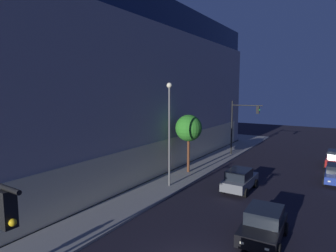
% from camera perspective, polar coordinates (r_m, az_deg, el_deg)
% --- Properties ---
extents(modern_building, '(39.80, 26.70, 16.69)m').
position_cam_1_polar(modern_building, '(36.91, -16.61, 7.16)').
color(modern_building, '#4C4C51').
rests_on(modern_building, ground).
extents(traffic_light_far_corner, '(0.50, 3.67, 6.61)m').
position_cam_1_polar(traffic_light_far_corner, '(36.08, 14.19, 1.19)').
color(traffic_light_far_corner, black).
rests_on(traffic_light_far_corner, sidewalk_corner).
extents(street_lamp_sidewalk, '(0.44, 0.44, 8.48)m').
position_cam_1_polar(street_lamp_sidewalk, '(23.32, 0.27, 0.69)').
color(street_lamp_sidewalk, '#5E5E5E').
rests_on(street_lamp_sidewalk, sidewalk_corner).
extents(sidewalk_tree, '(2.55, 2.55, 5.57)m').
position_cam_1_polar(sidewalk_tree, '(27.57, 4.11, -0.46)').
color(sidewalk_tree, brown).
rests_on(sidewalk_tree, sidewalk_corner).
extents(car_black, '(4.14, 2.34, 1.70)m').
position_cam_1_polar(car_black, '(17.12, 18.35, -17.97)').
color(car_black, black).
rests_on(car_black, ground).
extents(car_grey, '(4.32, 2.05, 1.78)m').
position_cam_1_polar(car_grey, '(24.20, 14.02, -10.23)').
color(car_grey, slate).
rests_on(car_grey, ground).
extents(car_red, '(4.55, 1.98, 1.66)m').
position_cam_1_polar(car_red, '(35.42, 30.26, -5.63)').
color(car_red, maroon).
rests_on(car_red, ground).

